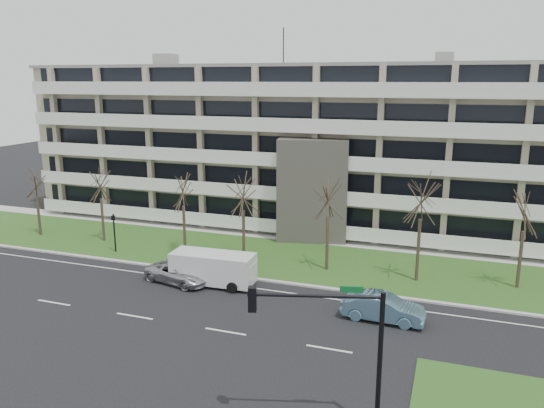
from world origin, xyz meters
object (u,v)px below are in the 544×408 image
at_px(silver_pickup, 179,273).
at_px(blue_sedan, 383,308).
at_px(traffic_signal, 335,339).
at_px(pedestrian_signal, 114,228).
at_px(white_van, 214,266).

relative_size(silver_pickup, blue_sedan, 1.03).
bearing_deg(traffic_signal, pedestrian_signal, 127.71).
xyz_separation_m(silver_pickup, white_van, (2.49, 0.47, 0.65)).
distance_m(silver_pickup, traffic_signal, 18.74).
bearing_deg(pedestrian_signal, blue_sedan, -37.19).
bearing_deg(blue_sedan, white_van, 84.01).
bearing_deg(traffic_signal, blue_sedan, 71.48).
distance_m(blue_sedan, traffic_signal, 11.32).
relative_size(blue_sedan, traffic_signal, 0.78).
bearing_deg(blue_sedan, silver_pickup, 87.38).
bearing_deg(pedestrian_signal, white_van, -42.39).
distance_m(traffic_signal, pedestrian_signal, 27.51).
relative_size(traffic_signal, pedestrian_signal, 1.92).
bearing_deg(traffic_signal, white_van, 116.06).
height_order(white_van, traffic_signal, traffic_signal).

